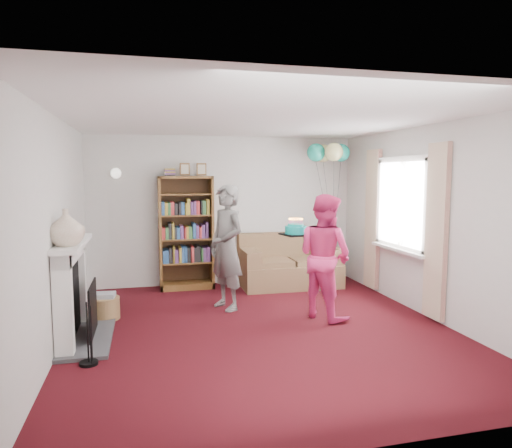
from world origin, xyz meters
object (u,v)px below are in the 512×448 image
object	(u,v)px
person_magenta	(325,256)
person_striped	(227,247)
bookcase	(186,233)
sofa	(289,266)
birthday_cake	(296,230)

from	to	relation	value
person_magenta	person_striped	bearing A→B (deg)	33.42
person_striped	person_magenta	bearing A→B (deg)	34.87
bookcase	person_magenta	xyz separation A→B (m)	(1.61, -2.01, -0.10)
sofa	person_striped	distance (m)	1.75
sofa	birthday_cake	distance (m)	1.79
sofa	person_striped	bearing A→B (deg)	-138.02
person_magenta	birthday_cake	xyz separation A→B (m)	(-0.32, 0.22, 0.32)
sofa	person_striped	world-z (taller)	person_striped
person_striped	birthday_cake	world-z (taller)	person_striped
sofa	birthday_cake	size ratio (longest dim) A/B	4.77
bookcase	person_striped	distance (m)	1.40
sofa	bookcase	bearing A→B (deg)	172.99
person_magenta	birthday_cake	world-z (taller)	person_magenta
birthday_cake	sofa	bearing A→B (deg)	75.27
sofa	person_magenta	xyz separation A→B (m)	(-0.09, -1.77, 0.48)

